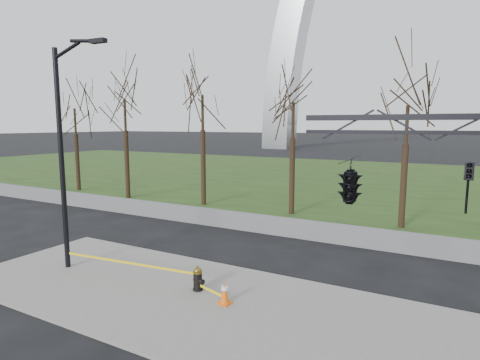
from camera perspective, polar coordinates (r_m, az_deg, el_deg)
The scene contains 10 objects.
ground at distance 12.42m, azimuth -3.90°, elevation -17.59°, with size 500.00×500.00×0.00m, color black.
sidewalk at distance 12.40m, azimuth -3.90°, elevation -17.38°, with size 18.00×6.00×0.10m, color slate.
grass_strip at distance 40.23m, azimuth 19.82°, elevation -0.13°, with size 120.00×40.00×0.06m, color #213915.
guardrail at distance 19.08m, azimuth 9.26°, elevation -7.04°, with size 60.00×0.30×0.90m, color #59595B.
tree_row at distance 22.13m, azimuth 14.59°, elevation 3.94°, with size 47.34×4.00×7.80m.
fire_hydrant at distance 13.09m, azimuth -6.07°, elevation -13.98°, with size 0.51×0.33×0.81m.
traffic_cone at distance 12.15m, azimuth -2.23°, elevation -15.89°, with size 0.40×0.40×0.68m.
street_light at distance 15.42m, azimuth -23.86°, elevation 4.83°, with size 2.39×0.35×8.21m.
traffic_signal_mast at distance 8.74m, azimuth 20.50°, elevation -0.46°, with size 5.10×2.50×6.00m.
caution_tape at distance 14.10m, azimuth -13.89°, elevation -12.15°, with size 6.72×0.59×0.42m.
Camera 1 is at (6.09, -9.41, 5.35)m, focal length 29.67 mm.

